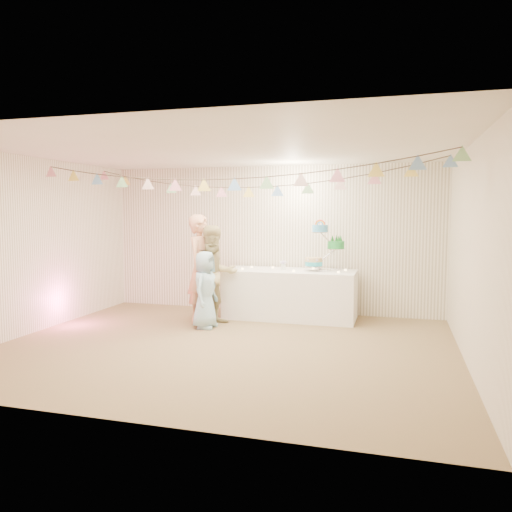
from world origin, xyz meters
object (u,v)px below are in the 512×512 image
(person_adult_a, at_px, (202,268))
(person_adult_b, at_px, (215,275))
(table, at_px, (290,294))
(person_child, at_px, (205,290))
(cake_stand, at_px, (324,251))

(person_adult_a, height_order, person_adult_b, person_adult_a)
(table, bearing_deg, person_child, -136.57)
(person_child, bearing_deg, cake_stand, -54.23)
(cake_stand, height_order, person_child, cake_stand)
(cake_stand, relative_size, person_child, 0.66)
(cake_stand, distance_m, person_adult_a, 2.03)
(table, height_order, person_child, person_child)
(person_adult_a, bearing_deg, person_child, -145.42)
(cake_stand, distance_m, person_child, 2.07)
(person_child, bearing_deg, person_adult_b, -7.44)
(table, height_order, cake_stand, cake_stand)
(cake_stand, bearing_deg, person_child, -146.40)
(table, distance_m, person_adult_a, 1.56)
(table, bearing_deg, cake_stand, 5.19)
(cake_stand, height_order, person_adult_b, person_adult_b)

